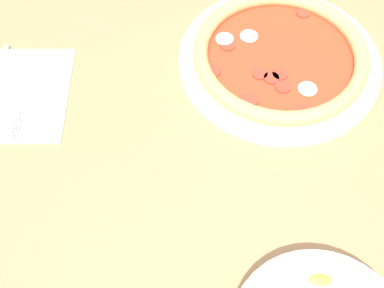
% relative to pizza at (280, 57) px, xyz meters
% --- Properties ---
extents(ground_plane, '(8.00, 8.00, 0.00)m').
position_rel_pizza_xyz_m(ground_plane, '(0.11, 0.13, -0.75)').
color(ground_plane, gray).
extents(dining_table, '(1.10, 1.09, 0.73)m').
position_rel_pizza_xyz_m(dining_table, '(0.11, 0.13, -0.11)').
color(dining_table, '#99724C').
rests_on(dining_table, ground_plane).
extents(pizza, '(0.35, 0.35, 0.04)m').
position_rel_pizza_xyz_m(pizza, '(0.00, 0.00, 0.00)').
color(pizza, white).
rests_on(pizza, dining_table).
extents(napkin, '(0.20, 0.20, 0.00)m').
position_rel_pizza_xyz_m(napkin, '(0.45, 0.08, -0.02)').
color(napkin, white).
rests_on(napkin, dining_table).
extents(fork, '(0.02, 0.19, 0.00)m').
position_rel_pizza_xyz_m(fork, '(0.42, 0.08, -0.01)').
color(fork, silver).
rests_on(fork, napkin).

